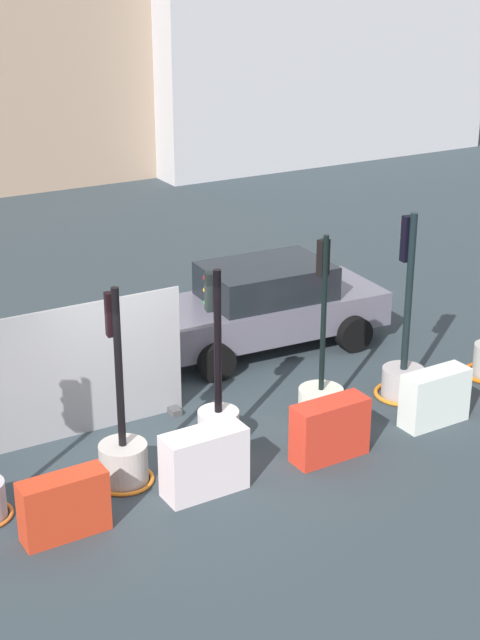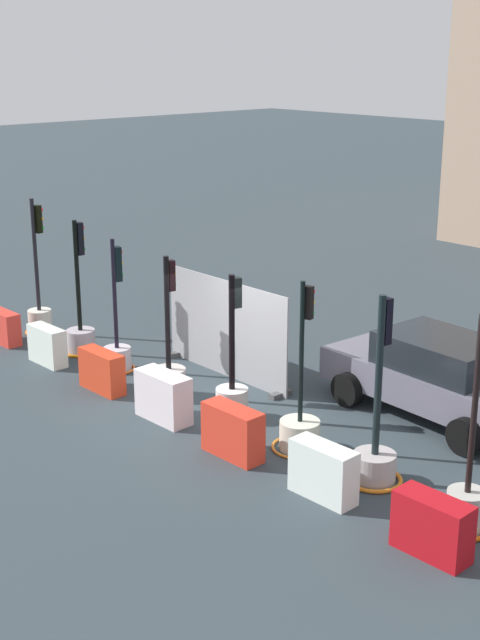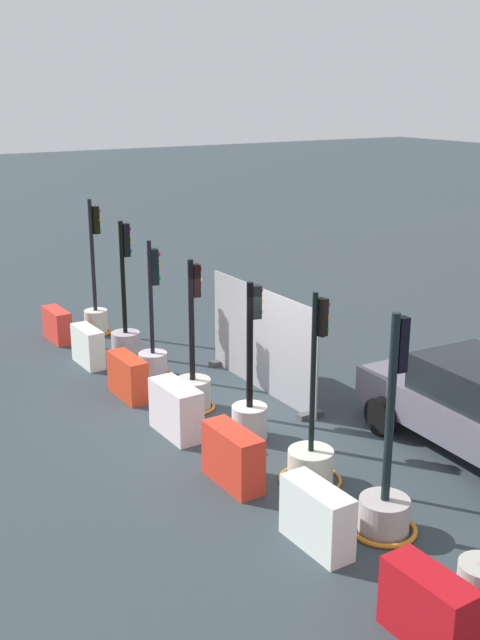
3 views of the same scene
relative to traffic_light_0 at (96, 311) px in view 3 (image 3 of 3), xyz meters
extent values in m
plane|color=#323D43|center=(6.08, 0.02, -0.57)|extent=(120.00, 120.00, 0.00)
cylinder|color=silver|center=(0.00, -0.01, -0.27)|extent=(0.56, 0.56, 0.59)
cylinder|color=black|center=(0.00, -0.01, 1.37)|extent=(0.09, 0.09, 2.69)
cube|color=black|center=(0.02, 0.11, 2.22)|extent=(0.19, 0.17, 0.65)
sphere|color=red|center=(0.04, 0.19, 2.43)|extent=(0.10, 0.10, 0.10)
sphere|color=orange|center=(0.04, 0.19, 2.22)|extent=(0.10, 0.10, 0.10)
sphere|color=green|center=(0.04, 0.19, 2.00)|extent=(0.10, 0.10, 0.10)
torus|color=orange|center=(0.00, -0.01, -0.53)|extent=(0.75, 0.75, 0.07)
cylinder|color=#B3A6B1|center=(1.85, -0.03, -0.30)|extent=(0.64, 0.64, 0.53)
cylinder|color=black|center=(1.85, -0.03, 1.22)|extent=(0.10, 0.10, 2.50)
cube|color=black|center=(1.84, 0.08, 2.04)|extent=(0.16, 0.15, 0.72)
sphere|color=red|center=(1.84, 0.17, 2.28)|extent=(0.10, 0.10, 0.10)
sphere|color=orange|center=(1.84, 0.17, 2.04)|extent=(0.10, 0.10, 0.10)
sphere|color=green|center=(1.84, 0.17, 1.80)|extent=(0.10, 0.10, 0.10)
torus|color=orange|center=(1.85, -0.03, -0.53)|extent=(0.83, 0.83, 0.06)
cylinder|color=silver|center=(3.35, -0.07, -0.32)|extent=(0.59, 0.59, 0.50)
cylinder|color=black|center=(3.35, -0.07, 1.12)|extent=(0.09, 0.09, 2.36)
cube|color=black|center=(3.32, 0.04, 1.75)|extent=(0.21, 0.18, 0.73)
sphere|color=red|center=(3.30, 0.13, 1.99)|extent=(0.11, 0.11, 0.11)
sphere|color=orange|center=(3.30, 0.13, 1.75)|extent=(0.11, 0.11, 0.11)
sphere|color=green|center=(3.30, 0.13, 1.50)|extent=(0.11, 0.11, 0.11)
torus|color=orange|center=(3.35, -0.07, -0.54)|extent=(0.75, 0.75, 0.05)
cylinder|color=#B9B1AA|center=(5.27, -0.17, -0.28)|extent=(0.67, 0.67, 0.58)
cylinder|color=black|center=(5.27, -0.17, 1.15)|extent=(0.11, 0.11, 2.27)
cube|color=black|center=(5.26, -0.05, 1.88)|extent=(0.17, 0.15, 0.60)
sphere|color=red|center=(5.25, 0.03, 2.08)|extent=(0.10, 0.10, 0.10)
sphere|color=orange|center=(5.25, 0.03, 1.88)|extent=(0.10, 0.10, 0.10)
sphere|color=green|center=(5.25, 0.03, 1.68)|extent=(0.10, 0.10, 0.10)
torus|color=orange|center=(5.27, -0.17, -0.54)|extent=(0.83, 0.83, 0.06)
cylinder|color=silver|center=(6.88, 0.07, -0.28)|extent=(0.61, 0.61, 0.57)
cylinder|color=black|center=(6.88, 0.07, 1.10)|extent=(0.11, 0.11, 2.18)
cube|color=black|center=(6.86, 0.20, 1.83)|extent=(0.19, 0.19, 0.56)
sphere|color=red|center=(6.84, 0.29, 2.01)|extent=(0.10, 0.10, 0.10)
sphere|color=orange|center=(6.84, 0.29, 1.83)|extent=(0.10, 0.10, 0.10)
sphere|color=green|center=(6.84, 0.29, 1.64)|extent=(0.10, 0.10, 0.10)
cylinder|color=silver|center=(8.67, 0.03, -0.31)|extent=(0.70, 0.70, 0.52)
cylinder|color=black|center=(8.67, 0.03, 1.19)|extent=(0.08, 0.08, 2.48)
cube|color=black|center=(8.70, 0.13, 2.05)|extent=(0.19, 0.16, 0.56)
sphere|color=red|center=(8.72, 0.20, 2.23)|extent=(0.11, 0.11, 0.11)
sphere|color=orange|center=(8.72, 0.20, 2.05)|extent=(0.11, 0.11, 0.11)
sphere|color=green|center=(8.72, 0.20, 1.86)|extent=(0.11, 0.11, 0.11)
torus|color=orange|center=(8.67, 0.03, -0.54)|extent=(0.98, 0.98, 0.05)
cylinder|color=#B3AAAA|center=(10.31, 0.05, -0.33)|extent=(0.69, 0.69, 0.48)
cylinder|color=black|center=(10.31, 0.05, 1.22)|extent=(0.12, 0.12, 2.61)
cube|color=black|center=(10.30, 0.18, 2.08)|extent=(0.15, 0.15, 0.73)
sphere|color=red|center=(10.29, 0.26, 2.33)|extent=(0.09, 0.09, 0.09)
sphere|color=orange|center=(10.29, 0.26, 2.08)|extent=(0.09, 0.09, 0.09)
sphere|color=green|center=(10.29, 0.26, 1.84)|extent=(0.09, 0.09, 0.09)
torus|color=orange|center=(10.31, 0.05, -0.53)|extent=(0.93, 0.93, 0.07)
torus|color=orange|center=(12.10, -0.07, -0.53)|extent=(0.88, 0.88, 0.07)
cube|color=red|center=(0.03, -1.00, -0.19)|extent=(1.06, 0.39, 0.76)
cube|color=white|center=(2.00, -0.97, -0.15)|extent=(1.04, 0.39, 0.83)
cube|color=red|center=(4.13, -0.98, -0.15)|extent=(1.12, 0.40, 0.83)
cube|color=white|center=(6.12, -0.95, -0.11)|extent=(1.16, 0.50, 0.91)
cube|color=red|center=(8.12, -1.01, -0.13)|extent=(1.15, 0.46, 0.88)
cube|color=white|center=(10.12, -0.94, -0.13)|extent=(1.11, 0.44, 0.87)
cube|color=red|center=(12.20, -1.02, -0.14)|extent=(1.09, 0.48, 0.85)
cylinder|color=black|center=(7.95, 2.11, -0.24)|extent=(0.67, 0.31, 0.66)
cylinder|color=black|center=(8.04, 3.97, -0.24)|extent=(0.67, 0.31, 0.66)
cube|color=#9D9EA3|center=(5.14, 1.45, 0.47)|extent=(3.62, 0.04, 2.07)
cube|color=#4C4C4C|center=(3.51, 1.45, -0.52)|extent=(0.16, 0.50, 0.10)
cube|color=#4C4C4C|center=(6.77, 1.45, -0.52)|extent=(0.16, 0.50, 0.10)
camera|label=1|loc=(0.93, -10.97, 6.43)|focal=54.02mm
camera|label=2|loc=(18.32, -10.08, 6.09)|focal=49.68mm
camera|label=3|loc=(17.08, -6.41, 5.22)|focal=43.15mm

